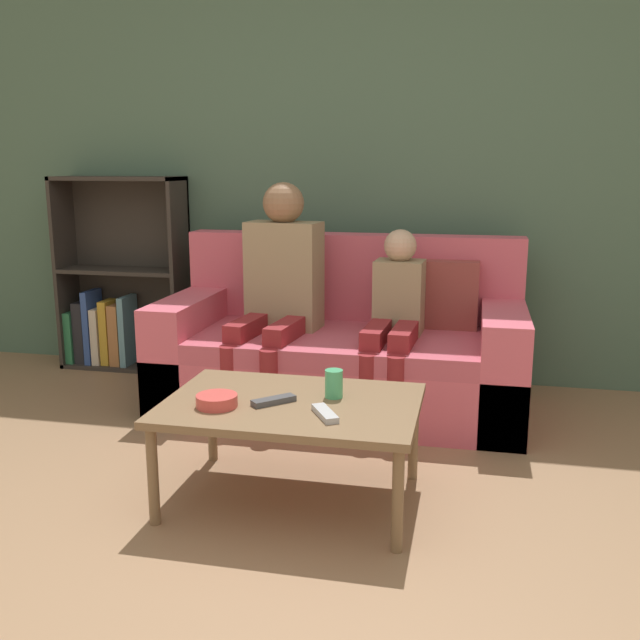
# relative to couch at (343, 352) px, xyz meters

# --- Properties ---
(ground_plane) EXTENTS (22.00, 22.00, 0.00)m
(ground_plane) POSITION_rel_couch_xyz_m (0.04, -1.83, -0.29)
(ground_plane) COLOR #997251
(wall_back) EXTENTS (12.00, 0.06, 2.60)m
(wall_back) POSITION_rel_couch_xyz_m (0.04, 0.61, 1.01)
(wall_back) COLOR #4C6B56
(wall_back) RESTS_ON ground_plane
(couch) EXTENTS (1.87, 0.89, 0.89)m
(couch) POSITION_rel_couch_xyz_m (0.00, 0.00, 0.00)
(couch) COLOR #DB5B70
(couch) RESTS_ON ground_plane
(bookshelf) EXTENTS (0.80, 0.28, 1.20)m
(bookshelf) POSITION_rel_couch_xyz_m (-1.53, 0.46, 0.19)
(bookshelf) COLOR #332D28
(bookshelf) RESTS_ON ground_plane
(coffee_table) EXTENTS (0.95, 0.67, 0.40)m
(coffee_table) POSITION_rel_couch_xyz_m (0.01, -1.14, 0.07)
(coffee_table) COLOR brown
(coffee_table) RESTS_ON ground_plane
(person_adult) EXTENTS (0.41, 0.65, 1.18)m
(person_adult) POSITION_rel_couch_xyz_m (-0.33, -0.08, 0.39)
(person_adult) COLOR maroon
(person_adult) RESTS_ON ground_plane
(person_child) EXTENTS (0.27, 0.63, 0.95)m
(person_child) POSITION_rel_couch_xyz_m (0.28, -0.13, 0.25)
(person_child) COLOR maroon
(person_child) RESTS_ON ground_plane
(cup_near) EXTENTS (0.07, 0.07, 0.11)m
(cup_near) POSITION_rel_couch_xyz_m (0.16, -1.06, 0.16)
(cup_near) COLOR #4CB77A
(cup_near) RESTS_ON coffee_table
(tv_remote_0) EXTENTS (0.13, 0.17, 0.02)m
(tv_remote_0) POSITION_rel_couch_xyz_m (0.17, -1.27, 0.12)
(tv_remote_0) COLOR #B7B7BC
(tv_remote_0) RESTS_ON coffee_table
(tv_remote_1) EXTENTS (0.15, 0.15, 0.02)m
(tv_remote_1) POSITION_rel_couch_xyz_m (-0.05, -1.18, 0.12)
(tv_remote_1) COLOR #47474C
(tv_remote_1) RESTS_ON coffee_table
(snack_bowl) EXTENTS (0.15, 0.15, 0.05)m
(snack_bowl) POSITION_rel_couch_xyz_m (-0.24, -1.26, 0.13)
(snack_bowl) COLOR #DB4C47
(snack_bowl) RESTS_ON coffee_table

